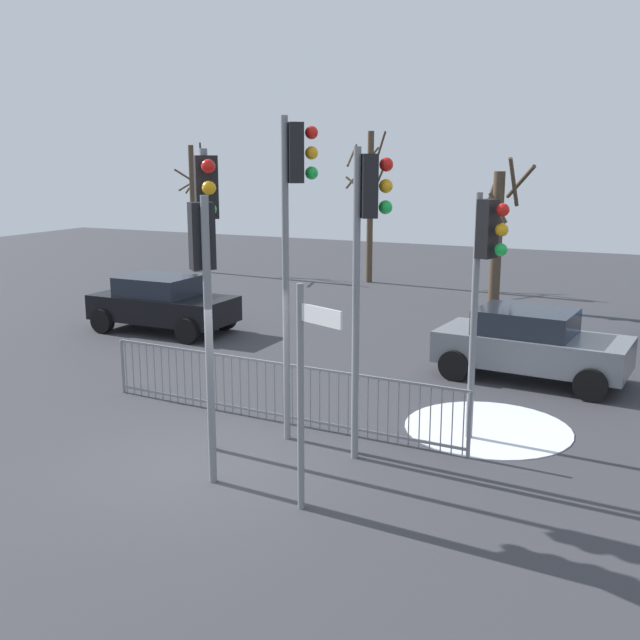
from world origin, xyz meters
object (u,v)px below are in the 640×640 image
Objects in this scene: car_grey_trailing at (530,343)px; bare_tree_right at (193,204)px; traffic_light_rear_left at (485,262)px; bare_tree_left at (369,202)px; car_black_near at (162,303)px; traffic_light_mid_right at (366,235)px; direction_sign_post at (304,387)px; traffic_light_foreground_left at (208,235)px; bare_tree_centre at (498,233)px; traffic_light_rear_right at (294,208)px; traffic_light_foreground_right at (203,275)px.

bare_tree_right is at bearing 151.78° from car_grey_trailing.
traffic_light_rear_left is 16.05m from bare_tree_left.
bare_tree_right reaches higher than car_black_near.
direction_sign_post is (-0.04, -1.97, -1.73)m from traffic_light_mid_right.
car_black_near is at bearing -100.87° from bare_tree_left.
car_grey_trailing is (3.71, 6.15, -2.62)m from traffic_light_foreground_left.
bare_tree_centre is at bearing 44.94° from car_black_near.
bare_tree_right reaches higher than traffic_light_mid_right.
traffic_light_rear_right is at bearing -72.55° from bare_tree_left.
traffic_light_rear_left is at bearing -78.95° from bare_tree_centre.
traffic_light_rear_right is at bearing -48.70° from traffic_light_rear_left.
traffic_light_mid_right reaches higher than traffic_light_rear_left.
car_grey_trailing is (9.58, -0.38, 0.00)m from car_black_near.
traffic_light_foreground_right is 2.13m from direction_sign_post.
traffic_light_mid_right is 10.20m from car_black_near.
traffic_light_mid_right is 2.32m from traffic_light_foreground_left.
traffic_light_foreground_right is 14.53m from bare_tree_centre.
direction_sign_post is 0.76× the size of car_grey_trailing.
traffic_light_mid_right is 0.91× the size of traffic_light_rear_right.
traffic_light_foreground_left is at bearing -47.81° from car_black_near.
bare_tree_left reaches higher than bare_tree_right.
car_black_near is 0.74× the size of bare_tree_right.
traffic_light_foreground_left is 0.90× the size of traffic_light_rear_right.
direction_sign_post is 14.85m from bare_tree_centre.
traffic_light_rear_right is at bearing -92.22° from bare_tree_centre.
traffic_light_foreground_right is at bearing -49.00° from car_black_near.
traffic_light_rear_left reaches higher than car_black_near.
bare_tree_centre is at bearing 35.82° from traffic_light_foreground_right.
traffic_light_rear_right is 1.13× the size of bare_tree_centre.
direction_sign_post is (1.28, -2.24, -2.06)m from traffic_light_rear_right.
traffic_light_foreground_right is 0.78× the size of traffic_light_rear_right.
bare_tree_centre is (7.22, 7.16, 1.51)m from car_black_near.
traffic_light_foreground_left is 7.64m from car_grey_trailing.
car_black_near is (-5.87, 6.52, -2.62)m from traffic_light_foreground_left.
traffic_light_rear_right is at bearing -170.10° from traffic_light_foreground_left.
bare_tree_right is (-14.95, 13.74, -0.21)m from traffic_light_rear_left.
traffic_light_rear_left is at bearing -5.88° from traffic_light_foreground_right.
direction_sign_post is at bearing -4.88° from traffic_light_rear_left.
car_grey_trailing is 0.77× the size of bare_tree_right.
direction_sign_post is 0.55× the size of bare_tree_left.
traffic_light_rear_right is at bearing -114.53° from car_grey_trailing.
bare_tree_centre is (-0.83, 12.84, -1.13)m from traffic_light_mid_right.
direction_sign_post is 0.66× the size of bare_tree_centre.
traffic_light_foreground_left is at bearing 68.80° from traffic_light_foreground_right.
bare_tree_left is at bearing -118.79° from traffic_light_foreground_left.
direction_sign_post is (-1.44, -3.41, -1.24)m from traffic_light_rear_left.
bare_tree_right is at bearing 74.44° from traffic_light_foreground_right.
bare_tree_right is (-12.24, 14.91, -1.03)m from traffic_light_rear_right.
traffic_light_mid_right is at bearing 111.84° from direction_sign_post.
traffic_light_foreground_left is 1.55× the size of direction_sign_post.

